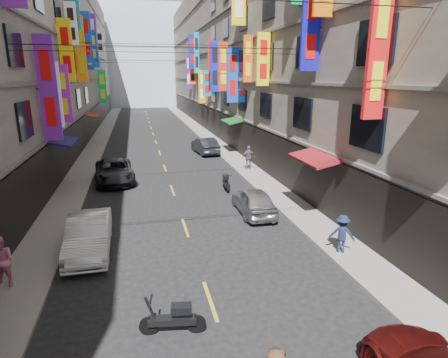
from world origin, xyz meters
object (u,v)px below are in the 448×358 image
car_left_mid (89,235)px  car_right_mid (254,201)px  car_right_far (205,146)px  pedestrian_rnear (342,234)px  scooter_far_right (226,183)px  pedestrian_rfar (249,158)px  scooter_crossing (174,319)px  car_left_far (114,171)px  pedestrian_lfar (1,262)px

car_left_mid → car_right_mid: bearing=18.0°
car_right_far → pedestrian_rnear: pedestrian_rnear is taller
scooter_far_right → pedestrian_rnear: pedestrian_rnear is taller
scooter_far_right → car_right_mid: car_right_mid is taller
scooter_far_right → pedestrian_rfar: 5.06m
scooter_crossing → car_left_far: size_ratio=0.35×
scooter_crossing → car_left_mid: (-2.75, 5.66, 0.30)m
car_right_mid → pedestrian_rfar: bearing=-104.2°
scooter_crossing → car_right_mid: (4.89, 8.33, 0.23)m
car_right_far → scooter_far_right: bearing=79.8°
scooter_far_right → car_left_far: bearing=-21.5°
car_right_far → pedestrian_lfar: size_ratio=2.52×
scooter_crossing → pedestrian_rnear: (6.84, 3.19, 0.44)m
scooter_crossing → car_left_far: car_left_far is taller
scooter_far_right → pedestrian_lfar: 13.43m
car_left_mid → pedestrian_rnear: size_ratio=2.95×
scooter_far_right → car_left_mid: bearing=49.3°
pedestrian_lfar → pedestrian_rnear: pedestrian_lfar is taller
car_right_mid → pedestrian_rfar: pedestrian_rfar is taller
scooter_far_right → car_left_far: (-6.77, 3.39, 0.28)m
pedestrian_rnear → car_left_mid: bearing=15.5°
scooter_far_right → car_left_mid: car_left_mid is taller
car_left_mid → pedestrian_rfar: bearing=47.3°
scooter_crossing → scooter_far_right: same height
scooter_crossing → car_right_mid: 9.67m
car_right_mid → pedestrian_rfar: 8.93m
car_left_mid → car_left_far: car_left_mid is taller
scooter_far_right → car_left_mid: 10.12m
car_right_mid → scooter_crossing: bearing=60.6°
scooter_crossing → scooter_far_right: bearing=-10.2°
car_left_far → pedestrian_rfar: bearing=0.2°
scooter_crossing → pedestrian_rnear: pedestrian_rnear is taller
scooter_far_right → car_right_far: car_right_far is taller
car_left_mid → scooter_crossing: bearing=-65.4°
pedestrian_lfar → pedestrian_rnear: size_ratio=1.15×
car_left_mid → car_right_far: size_ratio=1.02×
car_left_mid → car_right_mid: 8.09m
car_left_far → car_right_mid: bearing=-52.2°
scooter_crossing → pedestrian_rfar: pedestrian_rfar is taller
scooter_crossing → car_right_mid: car_right_mid is taller
scooter_crossing → pedestrian_rfar: bearing=-13.8°
pedestrian_lfar → scooter_far_right: bearing=64.9°
pedestrian_rnear → scooter_crossing: bearing=55.0°
pedestrian_rfar → scooter_crossing: bearing=70.8°
car_right_mid → pedestrian_rnear: 5.51m
car_right_mid → pedestrian_lfar: 11.19m
car_left_far → car_right_mid: (7.16, -7.78, -0.05)m
pedestrian_lfar → car_right_far: bearing=84.2°
pedestrian_lfar → pedestrian_rfar: (12.38, 13.53, 0.01)m
scooter_far_right → scooter_crossing: bearing=75.6°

